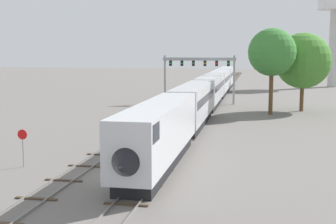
{
  "coord_description": "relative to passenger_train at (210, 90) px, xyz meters",
  "views": [
    {
      "loc": [
        9.12,
        -30.65,
        8.71
      ],
      "look_at": [
        1.0,
        12.0,
        3.0
      ],
      "focal_mm": 49.84,
      "sensor_mm": 36.0,
      "label": 1
    }
  ],
  "objects": [
    {
      "name": "ground_plane",
      "position": [
        -2.0,
        -42.35,
        -2.61
      ],
      "size": [
        400.0,
        400.0,
        0.0
      ],
      "primitive_type": "plane",
      "color": "slate"
    },
    {
      "name": "track_main",
      "position": [
        0.0,
        17.65,
        -2.54
      ],
      "size": [
        2.6,
        200.0,
        0.16
      ],
      "color": "slate",
      "rests_on": "ground"
    },
    {
      "name": "track_near",
      "position": [
        -5.5,
        -2.35,
        -2.54
      ],
      "size": [
        2.6,
        160.0,
        0.16
      ],
      "color": "slate",
      "rests_on": "ground"
    },
    {
      "name": "passenger_train",
      "position": [
        0.0,
        0.0,
        0.0
      ],
      "size": [
        3.04,
        97.54,
        4.8
      ],
      "color": "silver",
      "rests_on": "ground"
    },
    {
      "name": "signal_gantry",
      "position": [
        -2.25,
        3.64,
        3.28
      ],
      "size": [
        12.1,
        0.49,
        7.97
      ],
      "color": "#999BA0",
      "rests_on": "ground"
    },
    {
      "name": "water_tower",
      "position": [
        25.42,
        46.19,
        15.78
      ],
      "size": [
        8.71,
        8.71,
        23.94
      ],
      "color": "beige",
      "rests_on": "ground"
    },
    {
      "name": "stop_sign",
      "position": [
        -10.0,
        -41.35,
        -0.74
      ],
      "size": [
        0.76,
        0.08,
        2.88
      ],
      "color": "gray",
      "rests_on": "ground"
    },
    {
      "name": "trackside_tree_left",
      "position": [
        9.09,
        -7.84,
        5.89
      ],
      "size": [
        6.5,
        6.5,
        11.78
      ],
      "color": "brown",
      "rests_on": "ground"
    },
    {
      "name": "trackside_tree_mid",
      "position": [
        13.62,
        -3.29,
        4.68
      ],
      "size": [
        8.02,
        8.02,
        11.32
      ],
      "color": "brown",
      "rests_on": "ground"
    }
  ]
}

